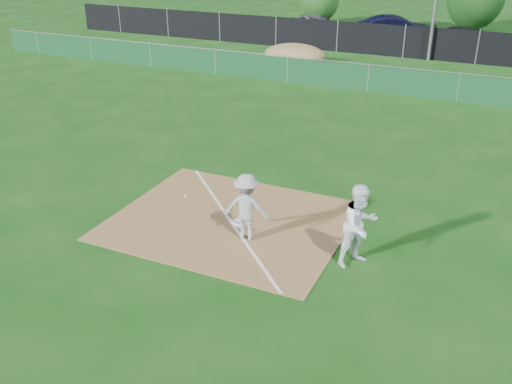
% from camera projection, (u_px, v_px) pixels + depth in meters
% --- Properties ---
extents(ground, '(90.00, 90.00, 0.00)m').
position_uv_depth(ground, '(334.00, 122.00, 22.45)').
color(ground, '#11420E').
rests_on(ground, ground).
extents(infield_dirt, '(6.00, 5.00, 0.02)m').
position_uv_depth(infield_dirt, '(230.00, 221.00, 15.06)').
color(infield_dirt, olive).
rests_on(infield_dirt, ground).
extents(foul_line, '(5.01, 5.01, 0.01)m').
position_uv_depth(foul_line, '(230.00, 220.00, 15.06)').
color(foul_line, white).
rests_on(foul_line, infield_dirt).
extents(green_fence, '(44.00, 0.05, 1.20)m').
position_uv_depth(green_fence, '(368.00, 79.00, 26.29)').
color(green_fence, '#113E20').
rests_on(green_fence, ground).
extents(dirt_mound, '(3.38, 2.60, 1.17)m').
position_uv_depth(dirt_mound, '(294.00, 55.00, 31.05)').
color(dirt_mound, olive).
rests_on(dirt_mound, ground).
extents(black_fence, '(46.00, 0.04, 1.80)m').
position_uv_depth(black_fence, '(404.00, 42.00, 32.72)').
color(black_fence, black).
rests_on(black_fence, ground).
extents(parking_lot, '(46.00, 9.00, 0.01)m').
position_uv_depth(parking_lot, '(418.00, 42.00, 37.21)').
color(parking_lot, black).
rests_on(parking_lot, ground).
extents(first_base, '(0.45, 0.45, 0.07)m').
position_uv_depth(first_base, '(241.00, 222.00, 14.89)').
color(first_base, white).
rests_on(first_base, infield_dirt).
extents(play_at_first, '(2.47, 0.83, 1.73)m').
position_uv_depth(play_at_first, '(247.00, 207.00, 13.85)').
color(play_at_first, '#B4B4B6').
rests_on(play_at_first, infield_dirt).
extents(runner, '(1.16, 1.22, 1.98)m').
position_uv_depth(runner, '(360.00, 225.00, 12.79)').
color(runner, white).
rests_on(runner, ground).
extents(car_left, '(4.22, 1.80, 1.42)m').
position_uv_depth(car_left, '(316.00, 24.00, 39.35)').
color(car_left, '#A7A9AF').
rests_on(car_left, parking_lot).
extents(car_mid, '(5.37, 3.43, 1.67)m').
position_uv_depth(car_mid, '(395.00, 30.00, 36.74)').
color(car_mid, black).
rests_on(car_mid, parking_lot).
extents(car_right, '(4.78, 2.36, 1.34)m').
position_uv_depth(car_right, '(469.00, 39.00, 34.81)').
color(car_right, black).
rests_on(car_right, parking_lot).
extents(tree_left, '(2.97, 2.97, 3.52)m').
position_uv_depth(tree_left, '(319.00, 0.00, 42.87)').
color(tree_left, '#382316').
rests_on(tree_left, ground).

